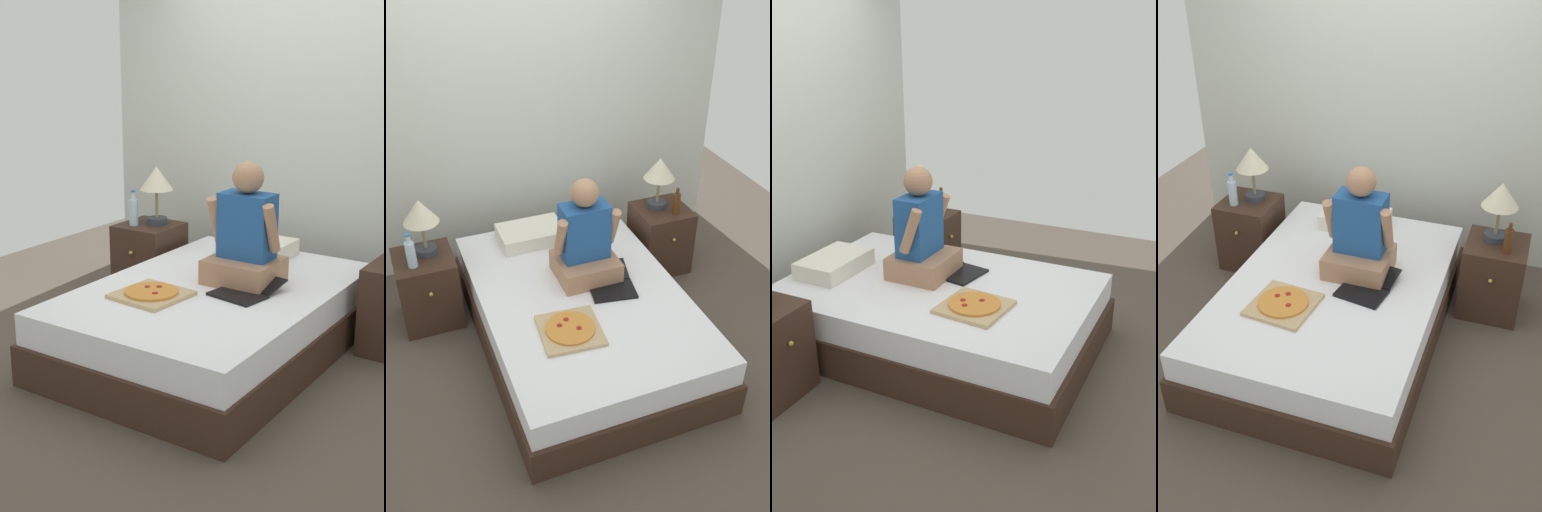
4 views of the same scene
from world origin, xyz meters
TOP-DOWN VIEW (x-y plane):
  - ground_plane at (0.00, 0.00)m, footprint 5.65×5.65m
  - wall_back at (0.00, 1.43)m, footprint 3.65×0.12m
  - bed at (0.00, 0.00)m, footprint 1.45×2.13m
  - nightstand_left at (-1.01, 0.66)m, footprint 0.44×0.47m
  - lamp_on_left_nightstand at (-0.97, 0.71)m, footprint 0.26×0.26m
  - water_bottle at (-1.09, 0.57)m, footprint 0.07×0.07m
  - pillow at (-0.12, 0.79)m, footprint 0.52×0.34m
  - person_seated at (0.11, 0.19)m, footprint 0.47×0.40m
  - laptop at (0.23, -0.02)m, footprint 0.38×0.46m
  - pizza_box at (-0.22, -0.37)m, footprint 0.43×0.43m

SIDE VIEW (x-z plane):
  - ground_plane at x=0.00m, z-range 0.00..0.00m
  - bed at x=0.00m, z-range 0.00..0.44m
  - nightstand_left at x=-1.01m, z-range 0.00..0.58m
  - pizza_box at x=-0.22m, z-range 0.44..0.49m
  - laptop at x=0.23m, z-range 0.43..0.51m
  - pillow at x=-0.12m, z-range 0.45..0.57m
  - water_bottle at x=-1.09m, z-range 0.55..0.83m
  - person_seated at x=0.11m, z-range 0.35..1.13m
  - lamp_on_left_nightstand at x=-0.97m, z-range 0.68..1.13m
  - wall_back at x=0.00m, z-range 0.00..2.50m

